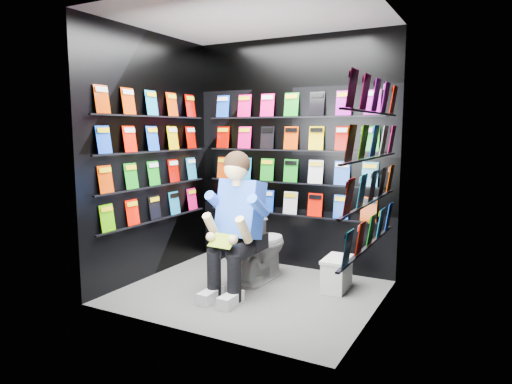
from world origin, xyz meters
The scene contains 14 objects.
floor centered at (0.00, 0.00, 0.00)m, with size 2.40×2.40×0.00m, color #595957.
ceiling centered at (0.00, 0.00, 2.60)m, with size 2.40×2.40×0.00m, color white.
wall_back centered at (0.00, 1.00, 1.30)m, with size 2.40×0.04×2.60m, color black.
wall_front centered at (0.00, -1.00, 1.30)m, with size 2.40×0.04×2.60m, color black.
wall_left centered at (-1.20, 0.00, 1.30)m, with size 0.04×2.00×2.60m, color black.
wall_right centered at (1.20, 0.00, 1.30)m, with size 0.04×2.00×2.60m, color black.
comics_back centered at (0.00, 0.97, 1.31)m, with size 2.10×0.06×1.37m, color #D03904, non-canonical shape.
comics_left centered at (-1.17, 0.00, 1.31)m, with size 0.06×1.70×1.37m, color #D03904, non-canonical shape.
comics_right centered at (1.17, 0.00, 1.31)m, with size 0.06×1.70×1.37m, color #D03904, non-canonical shape.
toilet centered at (-0.09, 0.39, 0.37)m, with size 0.42×0.75×0.73m, color white.
longbox centered at (0.73, 0.48, 0.15)m, with size 0.22×0.39×0.30m, color silver.
longbox_lid centered at (0.73, 0.48, 0.31)m, with size 0.24×0.41×0.03m, color silver.
reader centered at (-0.09, 0.01, 0.80)m, with size 0.57×0.83×1.54m, color blue, non-canonical shape.
held_comic centered at (-0.09, -0.34, 0.58)m, with size 0.25×0.01×0.17m, color green.
Camera 1 is at (2.08, -3.77, 1.58)m, focal length 32.00 mm.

